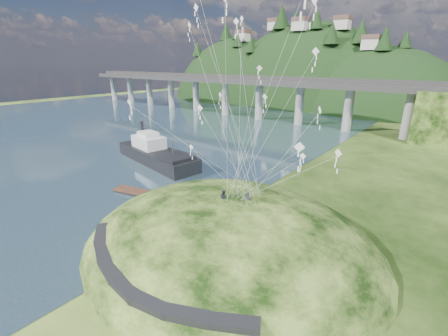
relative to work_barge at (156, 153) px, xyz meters
The scene contains 10 objects.
ground 26.52m from the work_barge, 35.27° to the right, with size 320.00×320.00×0.00m, color black.
water 52.55m from the work_barge, 163.71° to the left, with size 240.00×240.00×0.00m, color #334E5D.
grass_hill 32.62m from the work_barge, 24.16° to the right, with size 36.00×32.00×13.00m.
footpath 38.34m from the work_barge, 40.73° to the right, with size 22.29×5.84×0.83m.
bridge 55.55m from the work_barge, 95.08° to the left, with size 160.00×11.00×15.00m.
far_ridge 109.54m from the work_barge, 101.62° to the left, with size 153.00×70.00×94.50m.
work_barge is the anchor object (origin of this frame).
wooden_dock 17.10m from the work_barge, 42.50° to the right, with size 12.92×5.27×0.92m.
kite_flyers 31.91m from the work_barge, 23.00° to the right, with size 3.25×2.19×1.99m.
kite_swarm 37.25m from the work_barge, 20.73° to the right, with size 19.35×15.14×19.43m.
Camera 1 is at (26.42, -21.59, 19.63)m, focal length 24.00 mm.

